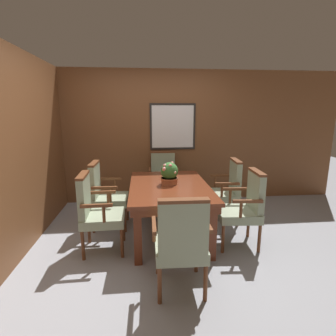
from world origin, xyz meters
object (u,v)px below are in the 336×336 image
at_px(chair_left_near, 96,210).
at_px(chair_right_far, 226,188).
at_px(chair_right_near, 244,206).
at_px(potted_plant, 169,173).
at_px(chair_head_far, 163,177).
at_px(chair_head_near, 181,241).
at_px(dining_table, 169,191).
at_px(chair_left_far, 105,193).

xyz_separation_m(chair_left_near, chair_right_far, (1.85, 0.72, 0.00)).
xyz_separation_m(chair_right_near, chair_right_far, (0.01, 0.76, 0.00)).
bearing_deg(potted_plant, chair_right_near, -24.66).
xyz_separation_m(chair_left_near, potted_plant, (0.93, 0.39, 0.34)).
xyz_separation_m(chair_right_near, chair_head_far, (-0.90, 1.59, 0.00)).
bearing_deg(chair_left_near, potted_plant, -68.91).
distance_m(chair_left_near, chair_right_far, 1.99).
relative_size(chair_head_near, chair_head_far, 1.00).
relative_size(dining_table, chair_right_far, 1.64).
bearing_deg(dining_table, chair_head_near, -90.72).
bearing_deg(chair_left_far, chair_left_near, -178.70).
bearing_deg(chair_head_far, chair_right_far, -41.16).
height_order(chair_head_near, chair_right_far, same).
bearing_deg(chair_right_near, chair_head_near, -43.86).
xyz_separation_m(chair_right_far, potted_plant, (-0.92, -0.33, 0.34)).
relative_size(chair_left_near, chair_head_near, 1.00).
bearing_deg(chair_left_far, chair_right_near, -109.90).
bearing_deg(chair_right_far, dining_table, -63.22).
relative_size(chair_right_near, chair_right_far, 1.00).
xyz_separation_m(dining_table, chair_left_near, (-0.93, -0.35, -0.10)).
bearing_deg(chair_head_far, chair_left_near, -119.75).
height_order(chair_left_far, chair_right_far, same).
distance_m(chair_left_far, chair_right_near, 1.98).
bearing_deg(chair_left_near, chair_head_far, -32.71).
height_order(chair_head_near, chair_right_near, same).
distance_m(chair_left_far, chair_head_near, 1.81).
relative_size(chair_left_far, chair_head_far, 1.00).
bearing_deg(potted_plant, chair_left_near, -157.47).
bearing_deg(chair_head_near, chair_head_far, -89.64).
xyz_separation_m(chair_head_near, chair_right_far, (0.94, 1.59, 0.00)).
bearing_deg(chair_right_far, chair_right_near, 4.61).
bearing_deg(chair_right_near, chair_left_near, -86.60).
height_order(chair_head_near, potted_plant, potted_plant).
xyz_separation_m(chair_left_far, potted_plant, (0.93, -0.31, 0.34)).
bearing_deg(chair_left_near, dining_table, -70.62).
distance_m(chair_left_far, chair_head_far, 1.27).
xyz_separation_m(chair_head_far, potted_plant, (-0.01, -1.17, 0.34)).
height_order(chair_left_near, chair_right_far, same).
distance_m(chair_right_far, potted_plant, 1.04).
height_order(dining_table, chair_head_far, chair_head_far).
distance_m(dining_table, chair_right_near, 1.00).
bearing_deg(chair_head_near, chair_right_far, -119.48).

